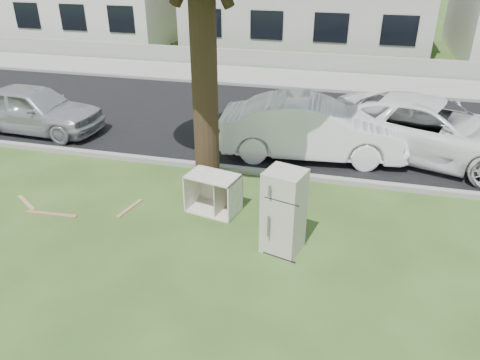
% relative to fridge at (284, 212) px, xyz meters
% --- Properties ---
extents(ground, '(120.00, 120.00, 0.00)m').
position_rel_fridge_xyz_m(ground, '(-1.66, 0.36, -0.77)').
color(ground, '#2E4F1C').
extents(road, '(120.00, 7.00, 0.01)m').
position_rel_fridge_xyz_m(road, '(-1.66, 6.36, -0.76)').
color(road, black).
rests_on(road, ground).
extents(kerb_near, '(120.00, 0.18, 0.12)m').
position_rel_fridge_xyz_m(kerb_near, '(-1.66, 2.81, -0.77)').
color(kerb_near, gray).
rests_on(kerb_near, ground).
extents(kerb_far, '(120.00, 0.18, 0.12)m').
position_rel_fridge_xyz_m(kerb_far, '(-1.66, 9.91, -0.77)').
color(kerb_far, gray).
rests_on(kerb_far, ground).
extents(sidewalk, '(120.00, 2.80, 0.01)m').
position_rel_fridge_xyz_m(sidewalk, '(-1.66, 11.36, -0.76)').
color(sidewalk, gray).
rests_on(sidewalk, ground).
extents(low_wall, '(120.00, 0.15, 0.70)m').
position_rel_fridge_xyz_m(low_wall, '(-1.66, 12.96, -0.42)').
color(low_wall, gray).
rests_on(low_wall, ground).
extents(fridge, '(0.77, 0.74, 1.53)m').
position_rel_fridge_xyz_m(fridge, '(0.00, 0.00, 0.00)').
color(fridge, silver).
rests_on(fridge, ground).
extents(cabinet, '(1.13, 0.83, 0.79)m').
position_rel_fridge_xyz_m(cabinet, '(-1.56, 0.97, -0.37)').
color(cabinet, beige).
rests_on(cabinet, ground).
extents(plank_a, '(1.08, 0.15, 0.02)m').
position_rel_fridge_xyz_m(plank_a, '(-4.68, 0.03, -0.76)').
color(plank_a, '#9F6B4D').
rests_on(plank_a, ground).
extents(plank_b, '(0.71, 0.51, 0.02)m').
position_rel_fridge_xyz_m(plank_b, '(-5.46, 0.30, -0.76)').
color(plank_b, tan).
rests_on(plank_b, ground).
extents(plank_c, '(0.24, 0.77, 0.02)m').
position_rel_fridge_xyz_m(plank_c, '(-3.26, 0.62, -0.76)').
color(plank_c, '#A37B5A').
rests_on(plank_c, ground).
extents(car_center, '(4.66, 2.00, 1.49)m').
position_rel_fridge_xyz_m(car_center, '(0.03, 4.16, -0.02)').
color(car_center, white).
rests_on(car_center, ground).
extents(car_right, '(5.80, 3.94, 1.48)m').
position_rel_fridge_xyz_m(car_right, '(2.87, 4.79, -0.03)').
color(car_right, white).
rests_on(car_right, ground).
extents(car_left, '(3.97, 1.75, 1.33)m').
position_rel_fridge_xyz_m(car_left, '(-7.74, 4.00, -0.10)').
color(car_left, '#A3A5AA').
rests_on(car_left, ground).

